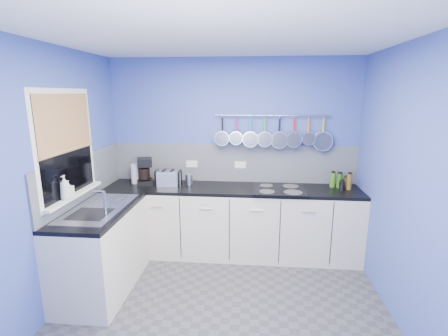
% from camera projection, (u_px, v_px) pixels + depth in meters
% --- Properties ---
extents(floor, '(3.20, 3.00, 0.02)m').
position_uv_depth(floor, '(222.00, 313.00, 3.12)').
color(floor, '#47474C').
rests_on(floor, ground).
extents(ceiling, '(3.20, 3.00, 0.02)m').
position_uv_depth(ceiling, '(222.00, 34.00, 2.56)').
color(ceiling, white).
rests_on(ceiling, ground).
extents(wall_back, '(3.20, 0.02, 2.50)m').
position_uv_depth(wall_back, '(233.00, 155.00, 4.30)').
color(wall_back, '#4053AE').
rests_on(wall_back, ground).
extents(wall_front, '(3.20, 0.02, 2.50)m').
position_uv_depth(wall_front, '(187.00, 287.00, 1.37)').
color(wall_front, '#4053AE').
rests_on(wall_front, ground).
extents(wall_left, '(0.02, 3.00, 2.50)m').
position_uv_depth(wall_left, '(48.00, 183.00, 2.98)').
color(wall_left, '#4053AE').
rests_on(wall_left, ground).
extents(wall_right, '(0.02, 3.00, 2.50)m').
position_uv_depth(wall_right, '(414.00, 192.00, 2.69)').
color(wall_right, '#4053AE').
rests_on(wall_right, ground).
extents(backsplash_back, '(3.20, 0.02, 0.50)m').
position_uv_depth(backsplash_back, '(233.00, 163.00, 4.31)').
color(backsplash_back, '#909299').
rests_on(backsplash_back, wall_back).
extents(backsplash_left, '(0.02, 1.80, 0.50)m').
position_uv_depth(backsplash_left, '(84.00, 177.00, 3.59)').
color(backsplash_left, '#909299').
rests_on(backsplash_left, wall_left).
extents(cabinet_run_back, '(3.20, 0.60, 0.86)m').
position_uv_depth(cabinet_run_back, '(231.00, 222.00, 4.19)').
color(cabinet_run_back, beige).
rests_on(cabinet_run_back, ground).
extents(worktop_back, '(3.20, 0.60, 0.04)m').
position_uv_depth(worktop_back, '(231.00, 189.00, 4.09)').
color(worktop_back, black).
rests_on(worktop_back, cabinet_run_back).
extents(cabinet_run_left, '(0.60, 1.20, 0.86)m').
position_uv_depth(cabinet_run_left, '(103.00, 250.00, 3.43)').
color(cabinet_run_left, beige).
rests_on(cabinet_run_left, ground).
extents(worktop_left, '(0.60, 1.20, 0.04)m').
position_uv_depth(worktop_left, '(99.00, 210.00, 3.33)').
color(worktop_left, black).
rests_on(worktop_left, cabinet_run_left).
extents(window_frame, '(0.01, 1.00, 1.10)m').
position_uv_depth(window_frame, '(66.00, 145.00, 3.20)').
color(window_frame, white).
rests_on(window_frame, wall_left).
extents(window_glass, '(0.01, 0.90, 1.00)m').
position_uv_depth(window_glass, '(67.00, 145.00, 3.20)').
color(window_glass, black).
rests_on(window_glass, wall_left).
extents(bamboo_blind, '(0.01, 0.90, 0.55)m').
position_uv_depth(bamboo_blind, '(65.00, 123.00, 3.15)').
color(bamboo_blind, '#B37851').
rests_on(bamboo_blind, wall_left).
extents(window_sill, '(0.10, 0.98, 0.03)m').
position_uv_depth(window_sill, '(74.00, 195.00, 3.32)').
color(window_sill, white).
rests_on(window_sill, wall_left).
extents(sink_unit, '(0.50, 0.95, 0.01)m').
position_uv_depth(sink_unit, '(99.00, 208.00, 3.32)').
color(sink_unit, silver).
rests_on(sink_unit, worktop_left).
extents(mixer_tap, '(0.12, 0.08, 0.26)m').
position_uv_depth(mixer_tap, '(105.00, 203.00, 3.11)').
color(mixer_tap, silver).
rests_on(mixer_tap, worktop_left).
extents(socket_left, '(0.15, 0.01, 0.09)m').
position_uv_depth(socket_left, '(192.00, 164.00, 4.35)').
color(socket_left, white).
rests_on(socket_left, backsplash_back).
extents(socket_right, '(0.15, 0.01, 0.09)m').
position_uv_depth(socket_right, '(240.00, 165.00, 4.29)').
color(socket_right, white).
rests_on(socket_right, backsplash_back).
extents(pot_rail, '(1.45, 0.02, 0.02)m').
position_uv_depth(pot_rail, '(273.00, 116.00, 4.08)').
color(pot_rail, silver).
rests_on(pot_rail, wall_back).
extents(soap_bottle_a, '(0.10, 0.10, 0.24)m').
position_uv_depth(soap_bottle_a, '(65.00, 188.00, 3.11)').
color(soap_bottle_a, white).
rests_on(soap_bottle_a, window_sill).
extents(soap_bottle_b, '(0.09, 0.09, 0.17)m').
position_uv_depth(soap_bottle_b, '(68.00, 189.00, 3.18)').
color(soap_bottle_b, white).
rests_on(soap_bottle_b, window_sill).
extents(paper_towel, '(0.13, 0.13, 0.26)m').
position_uv_depth(paper_towel, '(136.00, 174.00, 4.24)').
color(paper_towel, white).
rests_on(paper_towel, worktop_back).
extents(coffee_maker, '(0.25, 0.26, 0.34)m').
position_uv_depth(coffee_maker, '(145.00, 172.00, 4.18)').
color(coffee_maker, black).
rests_on(coffee_maker, worktop_back).
extents(toaster, '(0.33, 0.24, 0.19)m').
position_uv_depth(toaster, '(168.00, 178.00, 4.16)').
color(toaster, silver).
rests_on(toaster, worktop_back).
extents(canister, '(0.10, 0.10, 0.13)m').
position_uv_depth(canister, '(189.00, 179.00, 4.20)').
color(canister, silver).
rests_on(canister, worktop_back).
extents(hob, '(0.63, 0.56, 0.01)m').
position_uv_depth(hob, '(279.00, 189.00, 3.97)').
color(hob, black).
rests_on(hob, worktop_back).
extents(pan_0, '(0.19, 0.10, 0.38)m').
position_uv_depth(pan_0, '(222.00, 130.00, 4.17)').
color(pan_0, silver).
rests_on(pan_0, pot_rail).
extents(pan_1, '(0.18, 0.12, 0.37)m').
position_uv_depth(pan_1, '(236.00, 130.00, 4.15)').
color(pan_1, silver).
rests_on(pan_1, pot_rail).
extents(pan_2, '(0.21, 0.11, 0.40)m').
position_uv_depth(pan_2, '(251.00, 131.00, 4.14)').
color(pan_2, silver).
rests_on(pan_2, pot_rail).
extents(pan_3, '(0.20, 0.10, 0.39)m').
position_uv_depth(pan_3, '(265.00, 131.00, 4.12)').
color(pan_3, silver).
rests_on(pan_3, pot_rail).
extents(pan_4, '(0.22, 0.09, 0.41)m').
position_uv_depth(pan_4, '(279.00, 132.00, 4.11)').
color(pan_4, silver).
rests_on(pan_4, pot_rail).
extents(pan_5, '(0.20, 0.10, 0.39)m').
position_uv_depth(pan_5, '(294.00, 132.00, 4.09)').
color(pan_5, silver).
rests_on(pan_5, pot_rail).
extents(pan_6, '(0.17, 0.10, 0.36)m').
position_uv_depth(pan_6, '(309.00, 130.00, 4.07)').
color(pan_6, silver).
rests_on(pan_6, pot_rail).
extents(pan_7, '(0.25, 0.06, 0.44)m').
position_uv_depth(pan_7, '(323.00, 134.00, 4.07)').
color(pan_7, silver).
rests_on(pan_7, pot_rail).
extents(condiment_0, '(0.06, 0.06, 0.13)m').
position_uv_depth(condiment_0, '(346.00, 182.00, 4.07)').
color(condiment_0, brown).
rests_on(condiment_0, worktop_back).
extents(condiment_1, '(0.07, 0.07, 0.18)m').
position_uv_depth(condiment_1, '(339.00, 181.00, 4.05)').
color(condiment_1, '#265919').
rests_on(condiment_1, worktop_back).
extents(condiment_2, '(0.07, 0.07, 0.18)m').
position_uv_depth(condiment_2, '(333.00, 180.00, 4.08)').
color(condiment_2, '#3F721E').
rests_on(condiment_2, worktop_back).
extents(condiment_3, '(0.06, 0.06, 0.20)m').
position_uv_depth(condiment_3, '(349.00, 182.00, 3.96)').
color(condiment_3, brown).
rests_on(condiment_3, worktop_back).
extents(condiment_4, '(0.07, 0.07, 0.10)m').
position_uv_depth(condiment_4, '(342.00, 186.00, 3.96)').
color(condiment_4, black).
rests_on(condiment_4, worktop_back).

